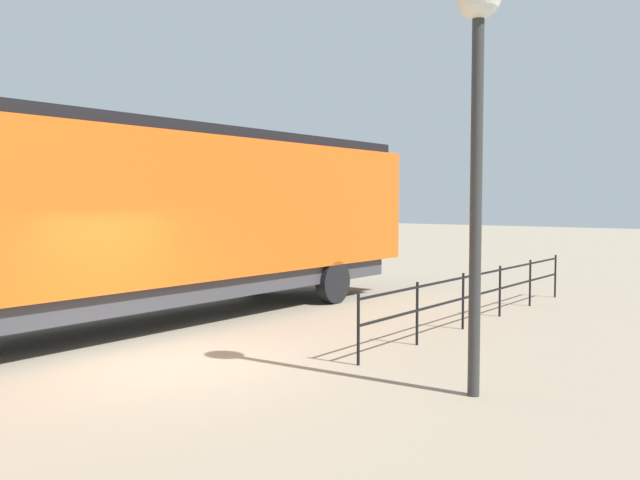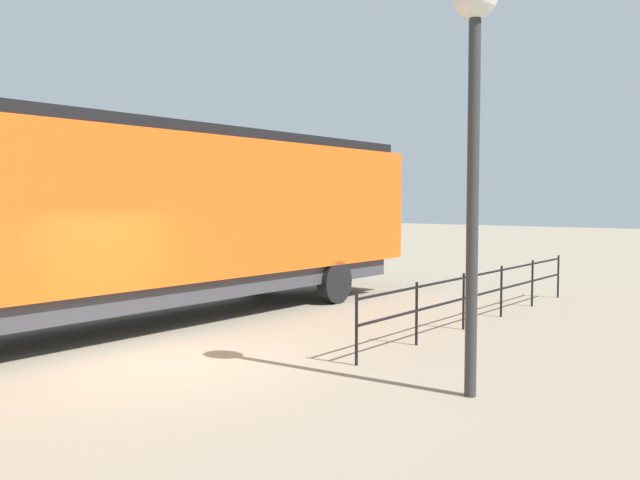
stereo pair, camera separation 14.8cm
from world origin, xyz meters
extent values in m
plane|color=gray|center=(0.00, 0.00, 0.00)|extent=(120.00, 120.00, 0.00)
cube|color=#D15114|center=(-3.04, 1.46, 2.49)|extent=(3.04, 16.68, 2.98)
cube|color=black|center=(-3.04, 8.32, 2.04)|extent=(2.91, 2.96, 2.08)
cube|color=black|center=(-3.04, 1.46, 4.10)|extent=(2.73, 16.01, 0.24)
cube|color=#38383D|center=(-3.04, 1.46, 0.78)|extent=(2.73, 15.35, 0.45)
cylinder|color=black|center=(-4.41, 6.79, 0.55)|extent=(0.30, 1.10, 1.10)
cylinder|color=black|center=(-1.67, 6.79, 0.55)|extent=(0.30, 1.10, 1.10)
cylinder|color=#2D2D2D|center=(4.69, 1.31, 2.56)|extent=(0.16, 0.16, 5.13)
cube|color=black|center=(2.50, 6.56, 1.06)|extent=(0.04, 9.57, 0.04)
cube|color=black|center=(2.50, 6.56, 0.64)|extent=(0.04, 9.57, 0.04)
cylinder|color=black|center=(2.50, 1.77, 0.58)|extent=(0.05, 0.05, 1.16)
cylinder|color=black|center=(2.50, 3.69, 0.58)|extent=(0.05, 0.05, 1.16)
cylinder|color=black|center=(2.50, 5.60, 0.58)|extent=(0.05, 0.05, 1.16)
cylinder|color=black|center=(2.50, 7.51, 0.58)|extent=(0.05, 0.05, 1.16)
cylinder|color=black|center=(2.50, 9.43, 0.58)|extent=(0.05, 0.05, 1.16)
cylinder|color=black|center=(2.50, 11.34, 0.58)|extent=(0.05, 0.05, 1.16)
camera|label=1|loc=(8.51, -7.13, 2.65)|focal=38.05mm
camera|label=2|loc=(8.62, -7.04, 2.65)|focal=38.05mm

